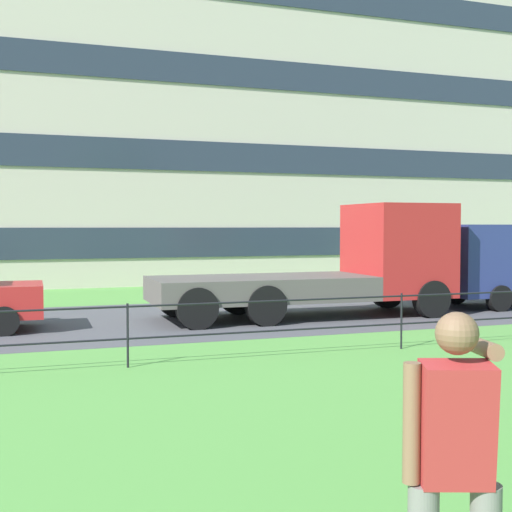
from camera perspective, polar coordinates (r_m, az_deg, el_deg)
The scene contains 5 objects.
street_strip at distance 16.05m, azimuth -13.53°, elevation -5.42°, with size 80.00×6.77×0.01m, color #4C4C51.
park_fence at distance 10.82m, azimuth -10.66°, elevation -5.62°, with size 39.05×0.04×1.00m.
person_thrower at distance 3.81m, azimuth 16.20°, elevation -16.61°, with size 0.70×0.72×1.76m.
flatbed_truck_far_right at distance 16.94m, azimuth 7.41°, elevation -0.84°, with size 7.33×2.50×2.75m.
apartment_building_background at distance 32.51m, azimuth -10.63°, elevation 13.09°, with size 39.65×13.93×16.39m.
Camera 1 is at (-1.64, 3.45, 2.19)m, focal length 47.98 mm.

